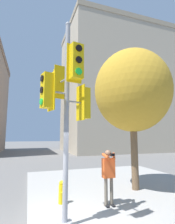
{
  "coord_description": "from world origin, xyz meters",
  "views": [
    {
      "loc": [
        -0.59,
        -4.33,
        2.4
      ],
      "look_at": [
        1.08,
        0.57,
        3.12
      ],
      "focal_mm": 28.0,
      "sensor_mm": 36.0,
      "label": 1
    }
  ],
  "objects_px": {
    "street_tree": "(132,91)",
    "fire_hydrant": "(61,192)",
    "person_photographer": "(109,172)",
    "traffic_signal_pole": "(67,97)"
  },
  "relations": [
    {
      "from": "traffic_signal_pole",
      "to": "person_photographer",
      "type": "distance_m",
      "value": 2.88
    },
    {
      "from": "person_photographer",
      "to": "fire_hydrant",
      "type": "height_order",
      "value": "person_photographer"
    },
    {
      "from": "street_tree",
      "to": "fire_hydrant",
      "type": "xyz_separation_m",
      "value": [
        -3.25,
        -0.53,
        -3.91
      ]
    },
    {
      "from": "person_photographer",
      "to": "traffic_signal_pole",
      "type": "bearing_deg",
      "value": -153.14
    },
    {
      "from": "street_tree",
      "to": "fire_hydrant",
      "type": "relative_size",
      "value": 8.32
    },
    {
      "from": "person_photographer",
      "to": "fire_hydrant",
      "type": "xyz_separation_m",
      "value": [
        -1.43,
        0.68,
        -0.7
      ]
    },
    {
      "from": "person_photographer",
      "to": "fire_hydrant",
      "type": "bearing_deg",
      "value": 154.51
    },
    {
      "from": "fire_hydrant",
      "to": "person_photographer",
      "type": "bearing_deg",
      "value": -25.49
    },
    {
      "from": "fire_hydrant",
      "to": "street_tree",
      "type": "bearing_deg",
      "value": 9.27
    },
    {
      "from": "street_tree",
      "to": "traffic_signal_pole",
      "type": "bearing_deg",
      "value": -149.41
    }
  ]
}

